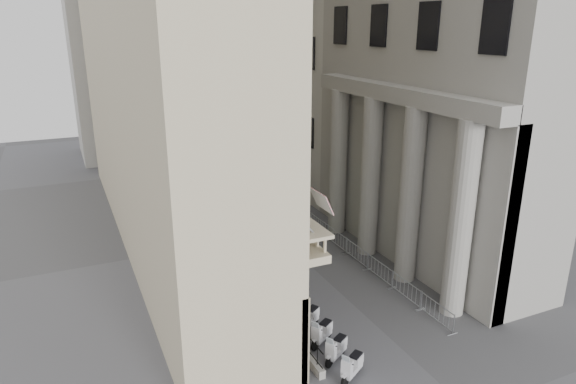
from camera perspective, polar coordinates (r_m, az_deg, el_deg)
name	(u,v)px	position (r m, az deg, el deg)	size (l,w,h in m)	color
far_building	(172,15)	(61.08, -12.74, 18.62)	(22.00, 10.00, 30.00)	silver
iron_fence	(222,251)	(33.99, -7.36, -6.50)	(0.30, 28.00, 1.40)	black
blue_awning	(289,198)	(43.73, 0.10, -0.63)	(1.60, 3.00, 3.00)	navy
flag	(318,364)	(23.63, 3.33, -18.54)	(1.00, 1.40, 8.20)	#9E0C11
scooter_0	(352,378)	(23.01, 7.11, -19.81)	(0.56, 1.40, 1.50)	silver
scooter_1	(336,360)	(23.93, 5.37, -18.07)	(0.56, 1.40, 1.50)	silver
scooter_2	(322,343)	(24.87, 3.79, -16.43)	(0.56, 1.40, 1.50)	silver
scooter_3	(309,328)	(25.86, 2.35, -14.92)	(0.56, 1.40, 1.50)	silver
scooter_4	(297,315)	(26.87, 1.03, -13.50)	(0.56, 1.40, 1.50)	silver
scooter_5	(286,303)	(27.92, -0.17, -12.18)	(0.56, 1.40, 1.50)	silver
scooter_6	(277,291)	(28.98, -1.27, -10.96)	(0.56, 1.40, 1.50)	silver
scooter_7	(268,281)	(30.07, -2.29, -9.82)	(0.56, 1.40, 1.50)	silver
scooter_8	(259,271)	(31.18, -3.23, -8.76)	(0.56, 1.40, 1.50)	silver
scooter_9	(251,262)	(32.31, -4.10, -7.76)	(0.56, 1.40, 1.50)	silver
scooter_10	(244,254)	(33.45, -4.91, -6.84)	(0.56, 1.40, 1.50)	silver
scooter_11	(237,246)	(34.60, -5.66, -5.97)	(0.56, 1.40, 1.50)	silver
scooter_12	(231,239)	(35.77, -6.36, -5.16)	(0.56, 1.40, 1.50)	silver
barrier_0	(436,322)	(27.33, 16.11, -13.71)	(0.60, 2.40, 1.10)	#A3A5AA
barrier_1	(405,299)	(28.96, 12.90, -11.48)	(0.60, 2.40, 1.10)	#A3A5AA
barrier_2	(379,279)	(30.72, 10.09, -9.47)	(0.60, 2.40, 1.10)	#A3A5AA
barrier_3	(356,261)	(32.57, 7.61, -7.66)	(0.60, 2.40, 1.10)	#A3A5AA
barrier_4	(337,246)	(34.51, 5.43, -6.04)	(0.60, 2.40, 1.10)	#A3A5AA
barrier_5	(319,233)	(36.51, 3.50, -4.58)	(0.60, 2.40, 1.10)	#A3A5AA
barrier_6	(304,221)	(38.57, 1.77, -3.28)	(0.60, 2.40, 1.10)	#A3A5AA
barrier_7	(290,211)	(40.68, 0.22, -2.10)	(0.60, 2.40, 1.10)	#A3A5AA
barrier_8	(278,201)	(42.83, -1.16, -1.04)	(0.60, 2.40, 1.10)	#A3A5AA
barrier_9	(266,193)	(45.02, -2.42, -0.09)	(0.60, 2.40, 1.10)	#A3A5AA
security_tent	(199,173)	(41.61, -9.85, 2.05)	(4.02, 4.02, 3.27)	silver
street_lamp	(227,167)	(36.13, -6.83, 2.78)	(2.40, 1.05, 7.74)	#919599
info_kiosk	(255,255)	(31.01, -3.74, -7.05)	(0.41, 0.88, 1.81)	black
pedestrian_a	(266,196)	(40.96, -2.45, -0.48)	(0.73, 0.48, 2.01)	#0D1835
pedestrian_b	(238,188)	(43.71, -5.56, 0.48)	(0.85, 0.66, 1.75)	black
pedestrian_c	(230,177)	(46.91, -6.45, 1.71)	(0.87, 0.57, 1.78)	black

